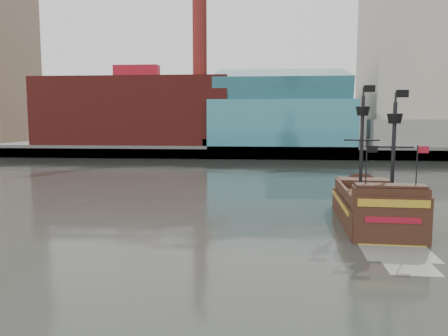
{
  "coord_description": "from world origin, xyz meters",
  "views": [
    {
      "loc": [
        6.05,
        -25.28,
        8.07
      ],
      "look_at": [
        2.93,
        10.77,
        4.0
      ],
      "focal_mm": 35.0,
      "sensor_mm": 36.0,
      "label": 1
    }
  ],
  "objects": [
    {
      "name": "promenade_far",
      "position": [
        0.0,
        92.0,
        1.0
      ],
      "size": [
        220.0,
        60.0,
        2.0
      ],
      "primitive_type": "cube",
      "color": "slate",
      "rests_on": "ground"
    },
    {
      "name": "seawall",
      "position": [
        0.0,
        62.5,
        1.3
      ],
      "size": [
        220.0,
        1.0,
        2.6
      ],
      "primitive_type": "cube",
      "color": "#4C4C49",
      "rests_on": "ground"
    },
    {
      "name": "skyline",
      "position": [
        5.21,
        84.56,
        24.55
      ],
      "size": [
        149.0,
        45.0,
        62.0
      ],
      "color": "brown",
      "rests_on": "promenade_far"
    },
    {
      "name": "ground",
      "position": [
        0.0,
        0.0,
        0.0
      ],
      "size": [
        400.0,
        400.0,
        0.0
      ],
      "primitive_type": "plane",
      "color": "#272A25",
      "rests_on": "ground"
    },
    {
      "name": "pirate_ship",
      "position": [
        14.72,
        8.59,
        1.04
      ],
      "size": [
        5.53,
        15.6,
        11.51
      ],
      "rotation": [
        0.0,
        0.0,
        -0.05
      ],
      "color": "black",
      "rests_on": "ground"
    }
  ]
}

